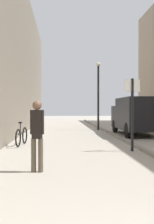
{
  "coord_description": "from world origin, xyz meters",
  "views": [
    {
      "loc": [
        -1.4,
        -1.26,
        1.55
      ],
      "look_at": [
        -0.43,
        14.27,
        1.32
      ],
      "focal_mm": 44.23,
      "sensor_mm": 36.0,
      "label": 1
    }
  ],
  "objects_px": {
    "street_sign_post": "(132,108)",
    "bicycle_leaning": "(22,136)",
    "pedestrian_main_foreground": "(37,131)",
    "lamp_post": "(98,91)",
    "delivery_van": "(137,115)"
  },
  "relations": [
    {
      "from": "delivery_van",
      "to": "lamp_post",
      "type": "height_order",
      "value": "lamp_post"
    },
    {
      "from": "bicycle_leaning",
      "to": "street_sign_post",
      "type": "bearing_deg",
      "value": -16.42
    },
    {
      "from": "lamp_post",
      "to": "bicycle_leaning",
      "type": "height_order",
      "value": "lamp_post"
    },
    {
      "from": "pedestrian_main_foreground",
      "to": "street_sign_post",
      "type": "height_order",
      "value": "street_sign_post"
    },
    {
      "from": "bicycle_leaning",
      "to": "delivery_van",
      "type": "bearing_deg",
      "value": 40.95
    },
    {
      "from": "pedestrian_main_foreground",
      "to": "delivery_van",
      "type": "relative_size",
      "value": 0.35
    },
    {
      "from": "delivery_van",
      "to": "bicycle_leaning",
      "type": "xyz_separation_m",
      "value": [
        -6.02,
        -4.06,
        -0.77
      ]
    },
    {
      "from": "pedestrian_main_foreground",
      "to": "bicycle_leaning",
      "type": "height_order",
      "value": "pedestrian_main_foreground"
    },
    {
      "from": "street_sign_post",
      "to": "lamp_post",
      "type": "distance_m",
      "value": 9.62
    },
    {
      "from": "street_sign_post",
      "to": "bicycle_leaning",
      "type": "relative_size",
      "value": 1.47
    },
    {
      "from": "pedestrian_main_foreground",
      "to": "lamp_post",
      "type": "xyz_separation_m",
      "value": [
        3.25,
        12.57,
        1.72
      ]
    },
    {
      "from": "delivery_van",
      "to": "street_sign_post",
      "type": "height_order",
      "value": "street_sign_post"
    },
    {
      "from": "street_sign_post",
      "to": "bicycle_leaning",
      "type": "distance_m",
      "value": 4.7
    },
    {
      "from": "bicycle_leaning",
      "to": "pedestrian_main_foreground",
      "type": "bearing_deg",
      "value": -70.93
    },
    {
      "from": "delivery_van",
      "to": "street_sign_post",
      "type": "bearing_deg",
      "value": -107.18
    }
  ]
}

